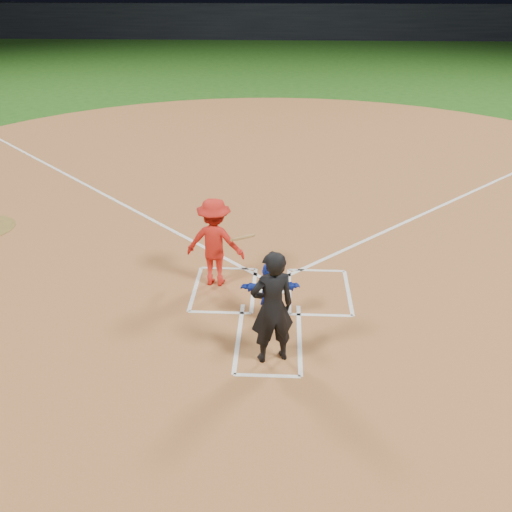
{
  "coord_description": "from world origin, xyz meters",
  "views": [
    {
      "loc": [
        0.19,
        -10.26,
        5.96
      ],
      "look_at": [
        -0.3,
        -0.4,
        1.0
      ],
      "focal_mm": 40.0,
      "sensor_mm": 36.0,
      "label": 1
    }
  ],
  "objects_px": {
    "home_plate": "(271,290)",
    "batter_at_plate": "(215,242)",
    "catcher": "(271,291)",
    "umpire": "(272,308)"
  },
  "relations": [
    {
      "from": "umpire",
      "to": "batter_at_plate",
      "type": "bearing_deg",
      "value": -83.63
    },
    {
      "from": "catcher",
      "to": "umpire",
      "type": "bearing_deg",
      "value": 87.32
    },
    {
      "from": "home_plate",
      "to": "batter_at_plate",
      "type": "relative_size",
      "value": 0.32
    },
    {
      "from": "catcher",
      "to": "umpire",
      "type": "relative_size",
      "value": 0.6
    },
    {
      "from": "home_plate",
      "to": "batter_at_plate",
      "type": "bearing_deg",
      "value": -12.79
    },
    {
      "from": "catcher",
      "to": "batter_at_plate",
      "type": "xyz_separation_m",
      "value": [
        -1.19,
        1.36,
        0.34
      ]
    },
    {
      "from": "catcher",
      "to": "batter_at_plate",
      "type": "relative_size",
      "value": 0.64
    },
    {
      "from": "umpire",
      "to": "batter_at_plate",
      "type": "height_order",
      "value": "umpire"
    },
    {
      "from": "batter_at_plate",
      "to": "umpire",
      "type": "bearing_deg",
      "value": -64.4
    },
    {
      "from": "umpire",
      "to": "batter_at_plate",
      "type": "relative_size",
      "value": 1.08
    }
  ]
}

